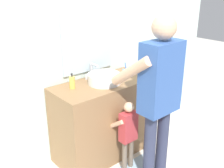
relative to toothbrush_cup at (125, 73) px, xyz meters
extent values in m
plane|color=silver|center=(-0.30, -0.27, -0.95)|extent=(14.00, 14.00, 0.00)
cube|color=silver|center=(-0.30, 0.35, 0.40)|extent=(4.40, 0.08, 2.70)
cube|color=silver|center=(-0.30, 0.30, 0.36)|extent=(0.66, 0.02, 0.68)
cube|color=olive|center=(-0.30, 0.03, -0.50)|extent=(1.13, 0.54, 0.90)
cylinder|color=silver|center=(-0.30, 0.01, 0.00)|extent=(0.35, 0.35, 0.11)
cylinder|color=beige|center=(-0.30, 0.01, 0.01)|extent=(0.29, 0.29, 0.09)
cylinder|color=#B7BABF|center=(-0.30, 0.24, 0.04)|extent=(0.03, 0.03, 0.18)
cylinder|color=#B7BABF|center=(-0.30, 0.18, 0.12)|extent=(0.02, 0.12, 0.02)
cylinder|color=#B7BABF|center=(-0.37, 0.24, -0.03)|extent=(0.04, 0.04, 0.05)
cylinder|color=#B7BABF|center=(-0.23, 0.24, -0.03)|extent=(0.04, 0.04, 0.05)
cylinder|color=#4C8EB2|center=(0.00, 0.00, 0.00)|extent=(0.07, 0.07, 0.09)
cylinder|color=blue|center=(0.00, -0.01, 0.05)|extent=(0.04, 0.02, 0.17)
cube|color=white|center=(0.00, -0.01, 0.14)|extent=(0.01, 0.02, 0.02)
cylinder|color=gold|center=(-0.65, 0.11, 0.01)|extent=(0.06, 0.06, 0.13)
cylinder|color=#2D2D2D|center=(-0.65, 0.11, 0.10)|extent=(0.02, 0.02, 0.04)
cylinder|color=#6B5B4C|center=(-0.35, -0.38, -0.76)|extent=(0.06, 0.06, 0.37)
cylinder|color=#6B5B4C|center=(-0.26, -0.38, -0.76)|extent=(0.06, 0.06, 0.37)
cube|color=#B7383D|center=(-0.30, -0.38, -0.42)|extent=(0.18, 0.10, 0.32)
sphere|color=#D8A884|center=(-0.30, -0.38, -0.19)|extent=(0.10, 0.10, 0.10)
cylinder|color=#D8A884|center=(-0.41, -0.29, -0.39)|extent=(0.04, 0.22, 0.18)
cylinder|color=#D8A884|center=(-0.20, -0.29, -0.39)|extent=(0.04, 0.22, 0.18)
cylinder|color=#2D334C|center=(-0.27, -0.65, -0.56)|extent=(0.12, 0.12, 0.78)
cylinder|color=#2D334C|center=(-0.08, -0.65, -0.56)|extent=(0.12, 0.12, 0.78)
cube|color=#33569E|center=(-0.18, -0.65, 0.16)|extent=(0.39, 0.22, 0.67)
sphere|color=#D8A884|center=(-0.18, -0.65, 0.62)|extent=(0.22, 0.22, 0.22)
cylinder|color=#D8A884|center=(-0.39, -0.47, 0.22)|extent=(0.09, 0.47, 0.37)
cylinder|color=#D8A884|center=(0.03, -0.47, 0.22)|extent=(0.09, 0.47, 0.37)
cylinder|color=green|center=(0.03, -0.30, 0.05)|extent=(0.01, 0.14, 0.03)
cube|color=white|center=(0.03, -0.22, 0.06)|extent=(0.01, 0.02, 0.02)
camera|label=1|loc=(-2.02, -2.11, 0.99)|focal=43.15mm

